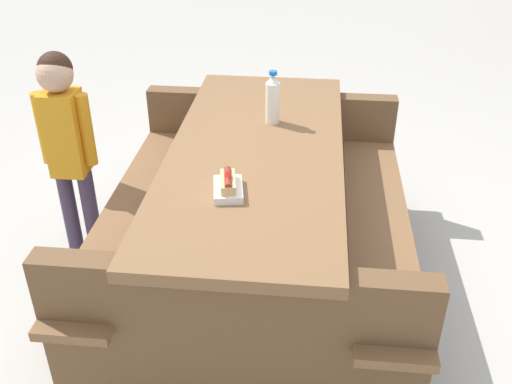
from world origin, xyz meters
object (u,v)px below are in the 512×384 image
Objects in this scene: picnic_table at (256,207)px; soda_bottle at (273,99)px; hotdog_tray at (228,186)px; child_in_coat at (66,134)px.

picnic_table is 0.51m from soda_bottle.
picnic_table is at bearing 160.56° from hotdog_tray.
soda_bottle is 1.42× the size of hotdog_tray.
hotdog_tray is at bearing 48.95° from child_in_coat.
child_in_coat is (-0.02, -0.99, -0.16)m from soda_bottle.
child_in_coat reaches higher than soda_bottle.
soda_bottle is 0.69m from hotdog_tray.
picnic_table is at bearing 71.74° from child_in_coat.
child_in_coat reaches higher than hotdog_tray.
child_in_coat is at bearing -108.26° from picnic_table.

